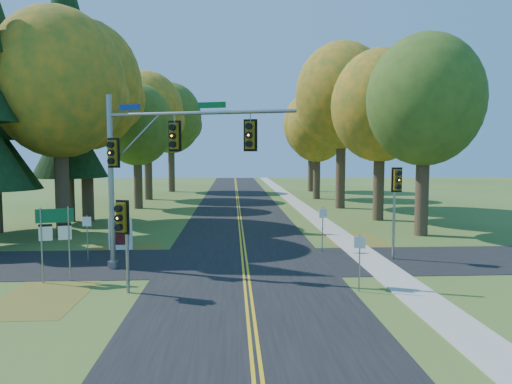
{
  "coord_description": "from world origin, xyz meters",
  "views": [
    {
      "loc": [
        -0.56,
        -19.65,
        5.19
      ],
      "look_at": [
        0.67,
        4.29,
        3.2
      ],
      "focal_mm": 32.0,
      "sensor_mm": 36.0,
      "label": 1
    }
  ],
  "objects_px": {
    "route_sign_cluster": "(55,229)",
    "info_kiosk": "(120,234)",
    "east_signal_pole": "(396,190)",
    "traffic_mast": "(153,158)"
  },
  "relations": [
    {
      "from": "traffic_mast",
      "to": "east_signal_pole",
      "type": "relative_size",
      "value": 1.82
    },
    {
      "from": "route_sign_cluster",
      "to": "info_kiosk",
      "type": "bearing_deg",
      "value": 66.31
    },
    {
      "from": "traffic_mast",
      "to": "east_signal_pole",
      "type": "height_order",
      "value": "traffic_mast"
    },
    {
      "from": "traffic_mast",
      "to": "info_kiosk",
      "type": "bearing_deg",
      "value": 136.2
    },
    {
      "from": "traffic_mast",
      "to": "route_sign_cluster",
      "type": "distance_m",
      "value": 4.93
    },
    {
      "from": "east_signal_pole",
      "to": "route_sign_cluster",
      "type": "relative_size",
      "value": 1.48
    },
    {
      "from": "traffic_mast",
      "to": "east_signal_pole",
      "type": "distance_m",
      "value": 11.59
    },
    {
      "from": "east_signal_pole",
      "to": "info_kiosk",
      "type": "bearing_deg",
      "value": 165.1
    },
    {
      "from": "east_signal_pole",
      "to": "route_sign_cluster",
      "type": "bearing_deg",
      "value": -170.68
    },
    {
      "from": "route_sign_cluster",
      "to": "info_kiosk",
      "type": "distance_m",
      "value": 6.47
    }
  ]
}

